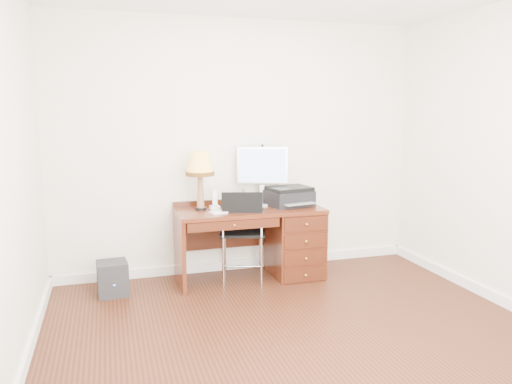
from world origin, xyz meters
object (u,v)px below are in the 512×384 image
object	(u,v)px
monitor	(262,168)
leg_lamp	(200,167)
phone	(215,204)
printer	(289,196)
chair	(244,226)
desk	(278,238)
equipment_box	(113,278)

from	to	relation	value
monitor	leg_lamp	size ratio (longest dim) A/B	1.04
monitor	phone	size ratio (longest dim) A/B	3.11
printer	chair	distance (m)	0.60
desk	equipment_box	distance (m)	1.73
printer	leg_lamp	world-z (taller)	leg_lamp
desk	leg_lamp	bearing A→B (deg)	174.58
desk	phone	bearing A→B (deg)	177.70
monitor	printer	world-z (taller)	monitor
phone	monitor	bearing A→B (deg)	13.05
phone	desk	bearing A→B (deg)	-4.61
monitor	chair	size ratio (longest dim) A/B	0.65
leg_lamp	chair	bearing A→B (deg)	-19.28
monitor	equipment_box	size ratio (longest dim) A/B	1.91
desk	printer	distance (m)	0.45
chair	equipment_box	xyz separation A→B (m)	(-1.31, -0.01, -0.42)
desk	chair	bearing A→B (deg)	-170.06
phone	chair	bearing A→B (deg)	-21.07
phone	chair	xyz separation A→B (m)	(0.28, -0.10, -0.23)
desk	equipment_box	xyz separation A→B (m)	(-1.71, -0.08, -0.25)
monitor	equipment_box	xyz separation A→B (m)	(-1.58, -0.26, -0.98)
desk	equipment_box	size ratio (longest dim) A/B	4.64
leg_lamp	chair	xyz separation A→B (m)	(0.42, -0.15, -0.60)
phone	chair	distance (m)	0.38
printer	equipment_box	distance (m)	1.97
desk	printer	xyz separation A→B (m)	(0.13, 0.03, 0.44)
monitor	chair	distance (m)	0.67
chair	printer	bearing A→B (deg)	26.37
leg_lamp	equipment_box	xyz separation A→B (m)	(-0.89, -0.16, -1.02)
monitor	phone	world-z (taller)	monitor
desk	printer	world-z (taller)	printer
equipment_box	desk	bearing A→B (deg)	-1.79
desk	monitor	xyz separation A→B (m)	(-0.13, 0.18, 0.73)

